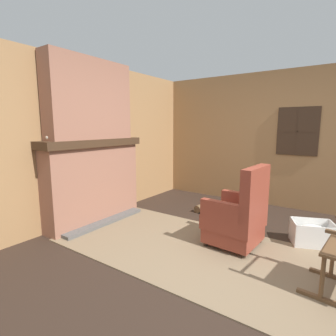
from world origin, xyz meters
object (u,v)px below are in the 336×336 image
object	(u,v)px
armchair	(238,218)
storage_case	(99,134)
firewood_stack	(210,208)
laundry_basket	(312,233)
oil_lamp_vase	(50,134)

from	to	relation	value
armchair	storage_case	world-z (taller)	storage_case
firewood_stack	storage_case	distance (m)	2.25
laundry_basket	oil_lamp_vase	size ratio (longest dim) A/B	2.12
armchair	storage_case	distance (m)	2.42
firewood_stack	oil_lamp_vase	bearing A→B (deg)	-122.75
firewood_stack	oil_lamp_vase	size ratio (longest dim) A/B	1.66
armchair	oil_lamp_vase	distance (m)	2.65
laundry_basket	oil_lamp_vase	xyz separation A→B (m)	(-2.97, -1.65, 1.24)
firewood_stack	laundry_basket	bearing A→B (deg)	-14.82
laundry_basket	storage_case	xyz separation A→B (m)	(-2.97, -0.83, 1.21)
storage_case	laundry_basket	bearing A→B (deg)	15.69
armchair	storage_case	xyz separation A→B (m)	(-2.20, -0.26, 0.99)
laundry_basket	storage_case	size ratio (longest dim) A/B	2.34
armchair	storage_case	size ratio (longest dim) A/B	4.21
laundry_basket	oil_lamp_vase	world-z (taller)	oil_lamp_vase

